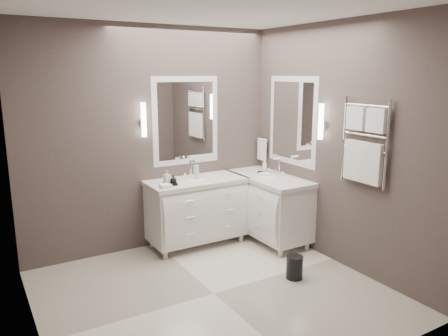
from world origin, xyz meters
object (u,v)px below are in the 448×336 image
vanity_back (197,207)px  waste_bin (294,267)px  vanity_right (269,204)px  towel_ladder (364,147)px

vanity_back → waste_bin: size_ratio=5.01×
vanity_back → vanity_right: size_ratio=1.00×
towel_ladder → waste_bin: (-0.65, 0.25, -1.27)m
vanity_right → towel_ladder: bearing=-80.2°
vanity_back → waste_bin: bearing=-71.9°
towel_ladder → waste_bin: size_ratio=3.64×
vanity_right → waste_bin: (-0.43, -1.05, -0.36)m
vanity_right → waste_bin: 1.19m
vanity_right → vanity_back: bearing=159.6°
vanity_right → towel_ladder: 1.60m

